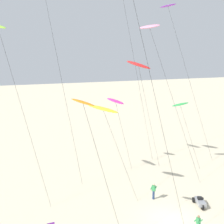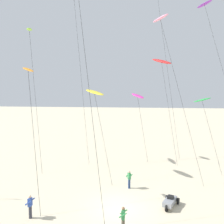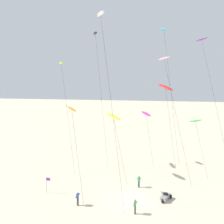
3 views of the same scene
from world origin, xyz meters
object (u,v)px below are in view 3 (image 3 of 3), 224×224
at_px(kite_flyer_furthest, 78,198).
at_px(beach_buggy, 165,197).
at_px(marker_flag, 47,182).
at_px(kite_lime, 61,64).
at_px(kite_pink, 164,59).
at_px(kite_purple, 202,43).
at_px(kite_black, 96,36).
at_px(kite_orange, 72,112).
at_px(kite_magenta, 146,114).
at_px(kite_white, 101,16).
at_px(kite_cyan, 164,32).
at_px(kite_red, 166,88).
at_px(kite_green, 195,121).
at_px(kite_flyer_middle, 139,181).
at_px(kite_flyer_nearest, 135,206).
at_px(kite_yellow, 114,117).

relative_size(kite_flyer_furthest, beach_buggy, 0.79).
distance_m(kite_flyer_furthest, marker_flag, 5.25).
xyz_separation_m(kite_lime, marker_flag, (1.92, -10.82, -15.26)).
relative_size(kite_pink, beach_buggy, 8.44).
xyz_separation_m(kite_purple, kite_black, (-17.51, -2.23, 1.27)).
distance_m(kite_purple, kite_black, 17.70).
relative_size(kite_orange, kite_pink, 0.62).
xyz_separation_m(kite_magenta, kite_white, (-4.99, -12.46, 13.31)).
relative_size(kite_purple, kite_orange, 1.90).
xyz_separation_m(kite_magenta, kite_orange, (-8.53, -13.17, 2.02)).
bearing_deg(kite_cyan, kite_magenta, -123.56).
relative_size(kite_flyer_furthest, marker_flag, 0.80).
bearing_deg(kite_orange, kite_cyan, 56.92).
relative_size(kite_purple, kite_magenta, 2.34).
height_order(kite_red, marker_flag, kite_red).
distance_m(kite_orange, kite_flyer_furthest, 10.20).
bearing_deg(kite_black, kite_lime, -148.56).
height_order(kite_green, kite_orange, kite_orange).
bearing_deg(kite_orange, kite_flyer_middle, 19.86).
relative_size(kite_flyer_nearest, kite_flyer_middle, 1.00).
bearing_deg(kite_pink, kite_magenta, 126.35).
xyz_separation_m(kite_orange, kite_pink, (11.18, 9.58, 6.82)).
bearing_deg(kite_lime, kite_black, 31.44).
bearing_deg(kite_pink, kite_purple, 42.02).
bearing_deg(kite_cyan, kite_pink, -90.45).
bearing_deg(kite_orange, kite_magenta, 57.06).
bearing_deg(beach_buggy, kite_flyer_middle, 138.71).
xyz_separation_m(kite_red, kite_pink, (-0.43, -3.38, 4.31)).
bearing_deg(kite_flyer_furthest, kite_purple, 49.17).
bearing_deg(kite_green, kite_flyer_nearest, -119.73).
bearing_deg(kite_black, kite_cyan, 20.73).
xyz_separation_m(kite_purple, kite_lime, (-22.47, -5.26, -3.56)).
bearing_deg(kite_cyan, kite_lime, -155.80).
height_order(kite_red, kite_yellow, kite_red).
xyz_separation_m(kite_magenta, kite_lime, (-13.61, -3.25, 8.30)).
distance_m(kite_yellow, kite_flyer_middle, 9.62).
bearing_deg(marker_flag, kite_cyan, 51.59).
bearing_deg(kite_white, kite_lime, 133.08).
height_order(kite_yellow, beach_buggy, kite_yellow).
bearing_deg(kite_flyer_nearest, kite_green, 60.27).
xyz_separation_m(kite_yellow, kite_flyer_middle, (4.03, -3.43, -8.04)).
height_order(kite_lime, kite_flyer_furthest, kite_lime).
distance_m(kite_black, kite_flyer_nearest, 27.91).
relative_size(kite_red, kite_lime, 0.79).
bearing_deg(beach_buggy, kite_white, 174.60).
bearing_deg(kite_flyer_nearest, kite_pink, 77.52).
xyz_separation_m(kite_lime, kite_flyer_nearest, (13.28, -13.75, -15.86)).
bearing_deg(kite_flyer_furthest, kite_flyer_nearest, -5.77).
height_order(kite_flyer_middle, beach_buggy, kite_flyer_middle).
bearing_deg(kite_white, kite_orange, -168.66).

